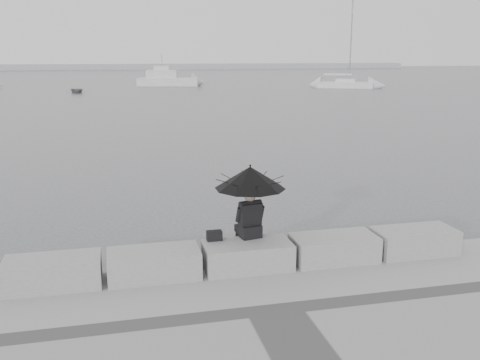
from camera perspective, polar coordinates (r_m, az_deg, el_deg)
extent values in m
plane|color=#414446|center=(10.58, 0.19, -11.01)|extent=(360.00, 360.00, 0.00)
cube|color=gray|center=(9.70, -19.36, -9.32)|extent=(1.60, 0.80, 0.50)
cube|color=gray|center=(9.64, -9.16, -8.83)|extent=(1.60, 0.80, 0.50)
cube|color=gray|center=(9.89, 0.80, -8.09)|extent=(1.60, 0.80, 0.50)
cube|color=gray|center=(10.41, 9.99, -7.18)|extent=(1.60, 0.80, 0.50)
cube|color=gray|center=(11.16, 18.09, -6.23)|extent=(1.60, 0.80, 0.50)
sphere|color=#726056|center=(9.90, 1.06, -1.78)|extent=(0.21, 0.21, 0.21)
cylinder|color=black|center=(9.88, 1.08, -1.40)|extent=(0.02, 0.02, 1.00)
cone|color=black|center=(9.81, 1.09, 0.27)|extent=(1.32, 1.32, 0.41)
sphere|color=black|center=(9.76, 1.09, 1.56)|extent=(0.04, 0.04, 0.04)
cube|color=black|center=(9.91, -2.76, -5.95)|extent=(0.28, 0.16, 0.18)
cube|color=#9FA1A4|center=(164.43, -12.79, 11.70)|extent=(180.00, 6.00, 1.60)
cube|color=silver|center=(73.49, 11.19, 9.89)|extent=(7.49, 5.57, 0.90)
cube|color=silver|center=(73.46, 11.21, 10.35)|extent=(2.99, 2.62, 0.50)
cylinder|color=gray|center=(73.43, 11.42, 14.91)|extent=(0.16, 0.16, 12.00)
cylinder|color=gray|center=(73.44, 11.23, 10.86)|extent=(3.61, 2.04, 0.10)
cube|color=silver|center=(77.76, -7.63, 10.30)|extent=(8.96, 4.95, 1.20)
cube|color=silver|center=(77.71, -7.66, 11.11)|extent=(4.69, 3.25, 1.20)
cube|color=silver|center=(77.68, -7.68, 11.77)|extent=(2.48, 2.11, 0.60)
cylinder|color=gray|center=(77.66, -7.70, 12.58)|extent=(0.08, 0.08, 1.60)
cube|color=black|center=(77.76, 12.04, 9.95)|extent=(5.25, 3.27, 0.70)
cube|color=silver|center=(77.73, 12.05, 10.31)|extent=(1.83, 1.65, 0.50)
imported|color=gray|center=(65.82, -17.03, 9.13)|extent=(3.34, 1.81, 0.54)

